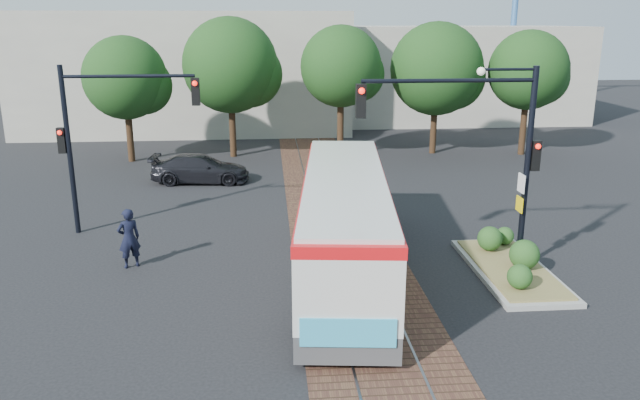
{
  "coord_description": "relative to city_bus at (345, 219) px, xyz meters",
  "views": [
    {
      "loc": [
        -2.51,
        -18.18,
        7.46
      ],
      "look_at": [
        -0.81,
        1.98,
        1.6
      ],
      "focal_mm": 35.0,
      "sensor_mm": 36.0,
      "label": 1
    }
  ],
  "objects": [
    {
      "name": "officer",
      "position": [
        -6.61,
        0.97,
        -0.75
      ],
      "size": [
        0.83,
        0.73,
        1.9
      ],
      "primitive_type": "imported",
      "rotation": [
        0.0,
        0.0,
        3.63
      ],
      "color": "black",
      "rests_on": "ground"
    },
    {
      "name": "traffic_island",
      "position": [
        5.1,
        -0.39,
        -1.37
      ],
      "size": [
        2.2,
        5.2,
        1.13
      ],
      "color": "gray",
      "rests_on": "ground"
    },
    {
      "name": "ground",
      "position": [
        0.28,
        0.51,
        -1.7
      ],
      "size": [
        120.0,
        120.0,
        0.0
      ],
      "primitive_type": "plane",
      "color": "black",
      "rests_on": "ground"
    },
    {
      "name": "parked_car",
      "position": [
        -5.49,
        11.54,
        -1.04
      ],
      "size": [
        4.71,
        2.17,
        1.33
      ],
      "primitive_type": "imported",
      "rotation": [
        0.0,
        0.0,
        1.5
      ],
      "color": "black",
      "rests_on": "ground"
    },
    {
      "name": "signal_pole_left",
      "position": [
        -8.09,
        4.5,
        2.16
      ],
      "size": [
        4.99,
        0.34,
        6.0
      ],
      "color": "black",
      "rests_on": "ground"
    },
    {
      "name": "trackbed",
      "position": [
        0.28,
        4.51,
        -1.7
      ],
      "size": [
        3.6,
        40.0,
        0.02
      ],
      "color": "brown",
      "rests_on": "ground"
    },
    {
      "name": "city_bus",
      "position": [
        0.0,
        0.0,
        0.0
      ],
      "size": [
        3.64,
        11.6,
        3.05
      ],
      "rotation": [
        0.0,
        0.0,
        -0.11
      ],
      "color": "#404042",
      "rests_on": "ground"
    },
    {
      "name": "warehouses",
      "position": [
        -0.25,
        29.25,
        2.11
      ],
      "size": [
        40.0,
        13.0,
        8.0
      ],
      "color": "#ADA899",
      "rests_on": "ground"
    },
    {
      "name": "signal_pole_main",
      "position": [
        4.14,
        -0.3,
        2.46
      ],
      "size": [
        5.49,
        0.46,
        6.0
      ],
      "color": "black",
      "rests_on": "ground"
    },
    {
      "name": "tree_row",
      "position": [
        1.49,
        16.93,
        3.15
      ],
      "size": [
        26.4,
        5.6,
        7.67
      ],
      "color": "#382314",
      "rests_on": "ground"
    }
  ]
}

